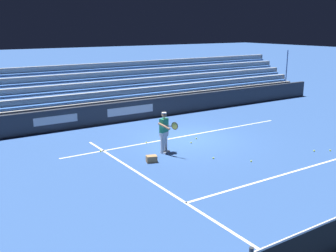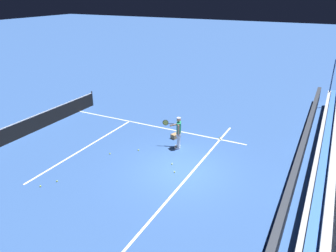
{
  "view_description": "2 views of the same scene",
  "coord_description": "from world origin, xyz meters",
  "px_view_note": "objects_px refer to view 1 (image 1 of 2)",
  "views": [
    {
      "loc": [
        10.39,
        14.23,
        5.1
      ],
      "look_at": [
        1.11,
        -0.12,
        0.75
      ],
      "focal_mm": 42.0,
      "sensor_mm": 36.0,
      "label": 1
    },
    {
      "loc": [
        -11.92,
        -5.44,
        7.68
      ],
      "look_at": [
        1.91,
        1.63,
        1.23
      ],
      "focal_mm": 35.0,
      "sensor_mm": 36.0,
      "label": 2
    }
  ],
  "objects_px": {
    "tennis_ball_by_box": "(146,142)",
    "tennis_player": "(164,132)",
    "tennis_ball_near_player": "(196,138)",
    "tennis_ball_far_left": "(251,161)",
    "tennis_ball_stray_back": "(101,151)",
    "tennis_ball_midcourt": "(213,158)",
    "tennis_ball_toward_net": "(191,143)",
    "tennis_ball_on_baseline": "(330,150)",
    "tennis_ball_far_right": "(314,151)",
    "ball_box_cardboard": "(152,159)"
  },
  "relations": [
    {
      "from": "tennis_ball_toward_net",
      "to": "tennis_ball_by_box",
      "type": "relative_size",
      "value": 1.0
    },
    {
      "from": "tennis_ball_near_player",
      "to": "tennis_ball_stray_back",
      "type": "distance_m",
      "value": 4.57
    },
    {
      "from": "tennis_ball_far_left",
      "to": "tennis_ball_far_right",
      "type": "height_order",
      "value": "same"
    },
    {
      "from": "ball_box_cardboard",
      "to": "tennis_ball_near_player",
      "type": "xyz_separation_m",
      "value": [
        -3.38,
        -1.63,
        -0.1
      ]
    },
    {
      "from": "ball_box_cardboard",
      "to": "tennis_ball_toward_net",
      "type": "xyz_separation_m",
      "value": [
        -2.77,
        -1.2,
        -0.1
      ]
    },
    {
      "from": "tennis_ball_near_player",
      "to": "tennis_ball_toward_net",
      "type": "distance_m",
      "value": 0.75
    },
    {
      "from": "tennis_ball_near_player",
      "to": "tennis_ball_toward_net",
      "type": "relative_size",
      "value": 1.0
    },
    {
      "from": "ball_box_cardboard",
      "to": "tennis_ball_stray_back",
      "type": "bearing_deg",
      "value": -63.17
    },
    {
      "from": "tennis_ball_far_right",
      "to": "tennis_ball_stray_back",
      "type": "bearing_deg",
      "value": -32.61
    },
    {
      "from": "tennis_ball_far_left",
      "to": "tennis_ball_by_box",
      "type": "bearing_deg",
      "value": -64.04
    },
    {
      "from": "tennis_ball_by_box",
      "to": "tennis_player",
      "type": "bearing_deg",
      "value": 87.45
    },
    {
      "from": "tennis_ball_far_left",
      "to": "tennis_ball_toward_net",
      "type": "relative_size",
      "value": 1.0
    },
    {
      "from": "tennis_ball_toward_net",
      "to": "tennis_ball_stray_back",
      "type": "height_order",
      "value": "same"
    },
    {
      "from": "tennis_ball_near_player",
      "to": "tennis_ball_far_left",
      "type": "relative_size",
      "value": 1.0
    },
    {
      "from": "tennis_ball_far_left",
      "to": "tennis_ball_on_baseline",
      "type": "bearing_deg",
      "value": 167.75
    },
    {
      "from": "tennis_ball_stray_back",
      "to": "tennis_player",
      "type": "bearing_deg",
      "value": 144.06
    },
    {
      "from": "tennis_player",
      "to": "tennis_ball_far_left",
      "type": "distance_m",
      "value": 3.65
    },
    {
      "from": "tennis_ball_stray_back",
      "to": "tennis_ball_midcourt",
      "type": "xyz_separation_m",
      "value": [
        -3.39,
        3.26,
        0.0
      ]
    },
    {
      "from": "tennis_player",
      "to": "tennis_ball_midcourt",
      "type": "height_order",
      "value": "tennis_player"
    },
    {
      "from": "ball_box_cardboard",
      "to": "tennis_ball_far_left",
      "type": "relative_size",
      "value": 6.06
    },
    {
      "from": "tennis_ball_on_baseline",
      "to": "tennis_ball_stray_back",
      "type": "distance_m",
      "value": 9.65
    },
    {
      "from": "tennis_player",
      "to": "tennis_ball_far_right",
      "type": "relative_size",
      "value": 25.98
    },
    {
      "from": "tennis_player",
      "to": "tennis_ball_by_box",
      "type": "distance_m",
      "value": 1.86
    },
    {
      "from": "tennis_ball_stray_back",
      "to": "tennis_ball_midcourt",
      "type": "height_order",
      "value": "same"
    },
    {
      "from": "ball_box_cardboard",
      "to": "tennis_ball_stray_back",
      "type": "relative_size",
      "value": 6.06
    },
    {
      "from": "tennis_ball_far_left",
      "to": "tennis_ball_on_baseline",
      "type": "relative_size",
      "value": 1.0
    },
    {
      "from": "tennis_ball_midcourt",
      "to": "tennis_ball_toward_net",
      "type": "bearing_deg",
      "value": -103.23
    },
    {
      "from": "tennis_ball_far_left",
      "to": "tennis_ball_toward_net",
      "type": "bearing_deg",
      "value": -81.68
    },
    {
      "from": "tennis_ball_far_right",
      "to": "tennis_ball_near_player",
      "type": "bearing_deg",
      "value": -54.26
    },
    {
      "from": "tennis_ball_by_box",
      "to": "tennis_ball_far_right",
      "type": "bearing_deg",
      "value": 137.27
    },
    {
      "from": "ball_box_cardboard",
      "to": "tennis_ball_toward_net",
      "type": "height_order",
      "value": "ball_box_cardboard"
    },
    {
      "from": "tennis_ball_far_left",
      "to": "tennis_ball_midcourt",
      "type": "relative_size",
      "value": 1.0
    },
    {
      "from": "tennis_ball_near_player",
      "to": "tennis_ball_far_right",
      "type": "relative_size",
      "value": 1.0
    },
    {
      "from": "tennis_ball_by_box",
      "to": "tennis_ball_on_baseline",
      "type": "bearing_deg",
      "value": 138.52
    },
    {
      "from": "tennis_player",
      "to": "tennis_ball_stray_back",
      "type": "height_order",
      "value": "tennis_player"
    },
    {
      "from": "tennis_ball_toward_net",
      "to": "tennis_ball_midcourt",
      "type": "xyz_separation_m",
      "value": [
        0.52,
        2.2,
        0.0
      ]
    },
    {
      "from": "tennis_ball_toward_net",
      "to": "tennis_ball_on_baseline",
      "type": "height_order",
      "value": "same"
    },
    {
      "from": "tennis_ball_stray_back",
      "to": "tennis_ball_midcourt",
      "type": "bearing_deg",
      "value": 136.13
    },
    {
      "from": "tennis_ball_near_player",
      "to": "tennis_ball_by_box",
      "type": "bearing_deg",
      "value": -17.09
    },
    {
      "from": "tennis_ball_stray_back",
      "to": "tennis_ball_far_right",
      "type": "xyz_separation_m",
      "value": [
        -7.54,
        4.83,
        0.0
      ]
    },
    {
      "from": "ball_box_cardboard",
      "to": "tennis_ball_far_left",
      "type": "bearing_deg",
      "value": 147.34
    },
    {
      "from": "tennis_ball_far_left",
      "to": "tennis_ball_far_right",
      "type": "distance_m",
      "value": 3.19
    },
    {
      "from": "tennis_player",
      "to": "ball_box_cardboard",
      "type": "height_order",
      "value": "tennis_player"
    },
    {
      "from": "ball_box_cardboard",
      "to": "tennis_ball_by_box",
      "type": "xyz_separation_m",
      "value": [
        -1.1,
        -2.33,
        -0.1
      ]
    },
    {
      "from": "tennis_ball_near_player",
      "to": "tennis_ball_far_left",
      "type": "distance_m",
      "value": 3.71
    },
    {
      "from": "tennis_ball_by_box",
      "to": "tennis_ball_stray_back",
      "type": "bearing_deg",
      "value": 1.82
    },
    {
      "from": "tennis_ball_far_left",
      "to": "tennis_ball_by_box",
      "type": "xyz_separation_m",
      "value": [
        2.15,
        -4.41,
        0.0
      ]
    },
    {
      "from": "tennis_ball_near_player",
      "to": "tennis_ball_stray_back",
      "type": "xyz_separation_m",
      "value": [
        4.53,
        -0.63,
        0.0
      ]
    },
    {
      "from": "tennis_ball_near_player",
      "to": "tennis_ball_by_box",
      "type": "distance_m",
      "value": 2.39
    },
    {
      "from": "tennis_ball_far_left",
      "to": "tennis_ball_toward_net",
      "type": "height_order",
      "value": "same"
    }
  ]
}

